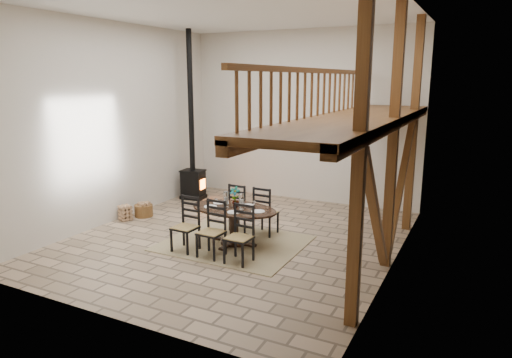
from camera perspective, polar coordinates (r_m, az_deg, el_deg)
The scene contains 7 objects.
ground at distance 10.63m, azimuth -2.45°, elevation -7.41°, with size 8.00×8.00×0.00m, color tan.
room_shell at distance 9.49m, azimuth 3.73°, elevation 8.84°, with size 7.02×8.02×5.01m.
rug at distance 10.30m, azimuth -2.75°, elevation -8.01°, with size 3.00×2.50×0.02m, color tan.
dining_table at distance 10.06m, azimuth -3.15°, elevation -5.90°, with size 2.06×2.29×1.30m.
wood_stove at distance 13.94m, azimuth -7.94°, elevation 2.03°, with size 0.74×0.60×5.00m.
log_basket at distance 12.57m, azimuth -13.86°, elevation -3.78°, with size 0.48×0.48×0.40m.
log_stack at distance 12.34m, azimuth -16.03°, elevation -4.08°, with size 0.39×0.39×0.40m.
Camera 1 is at (4.92, -8.70, 3.61)m, focal length 32.00 mm.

